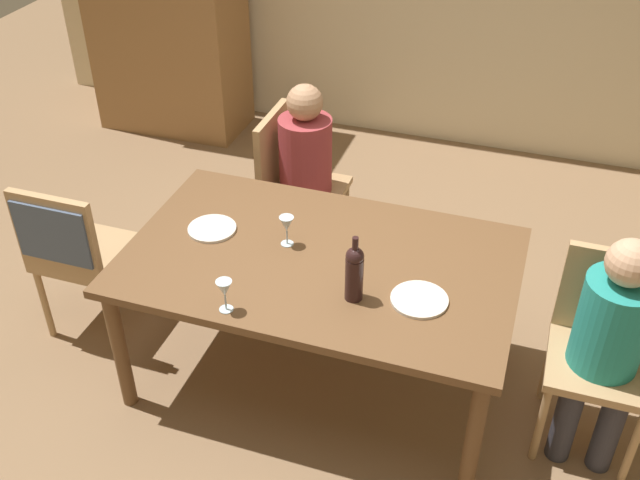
% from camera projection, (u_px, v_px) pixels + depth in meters
% --- Properties ---
extents(ground_plane, '(10.00, 10.00, 0.00)m').
position_uv_depth(ground_plane, '(320.00, 372.00, 3.77)').
color(ground_plane, '#846647').
extents(dining_table, '(1.77, 1.09, 0.73)m').
position_uv_depth(dining_table, '(320.00, 271.00, 3.39)').
color(dining_table, brown).
rests_on(dining_table, ground_plane).
extents(chair_right_end, '(0.44, 0.44, 0.92)m').
position_uv_depth(chair_right_end, '(604.00, 339.00, 3.20)').
color(chair_right_end, tan).
rests_on(chair_right_end, ground_plane).
extents(chair_far_left, '(0.44, 0.44, 0.92)m').
position_uv_depth(chair_far_left, '(292.00, 178.00, 4.29)').
color(chair_far_left, tan).
rests_on(chair_far_left, ground_plane).
extents(chair_left_end, '(0.44, 0.46, 0.92)m').
position_uv_depth(chair_left_end, '(69.00, 245.00, 3.65)').
color(chair_left_end, tan).
rests_on(chair_left_end, ground_plane).
extents(person_woman_host, '(0.29, 0.34, 1.11)m').
position_uv_depth(person_woman_host, '(609.00, 337.00, 3.05)').
color(person_woman_host, '#33333D').
rests_on(person_woman_host, ground_plane).
extents(person_man_bearded, '(0.35, 0.30, 1.12)m').
position_uv_depth(person_man_bearded, '(310.00, 163.00, 4.20)').
color(person_man_bearded, '#33333D').
rests_on(person_man_bearded, ground_plane).
extents(wine_bottle_tall_green, '(0.08, 0.08, 0.31)m').
position_uv_depth(wine_bottle_tall_green, '(354.00, 272.00, 3.04)').
color(wine_bottle_tall_green, black).
rests_on(wine_bottle_tall_green, dining_table).
extents(wine_glass_near_left, '(0.07, 0.07, 0.15)m').
position_uv_depth(wine_glass_near_left, '(287.00, 225.00, 3.37)').
color(wine_glass_near_left, silver).
rests_on(wine_glass_near_left, dining_table).
extents(wine_glass_centre, '(0.07, 0.07, 0.15)m').
position_uv_depth(wine_glass_centre, '(224.00, 290.00, 2.99)').
color(wine_glass_centre, silver).
rests_on(wine_glass_centre, dining_table).
extents(dinner_plate_host, '(0.23, 0.23, 0.01)m').
position_uv_depth(dinner_plate_host, '(212.00, 229.00, 3.52)').
color(dinner_plate_host, silver).
rests_on(dinner_plate_host, dining_table).
extents(dinner_plate_guest_left, '(0.24, 0.24, 0.01)m').
position_uv_depth(dinner_plate_guest_left, '(419.00, 300.00, 3.10)').
color(dinner_plate_guest_left, silver).
rests_on(dinner_plate_guest_left, dining_table).
extents(handbag, '(0.30, 0.18, 0.22)m').
position_uv_depth(handbag, '(133.00, 267.00, 4.30)').
color(handbag, brown).
rests_on(handbag, ground_plane).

